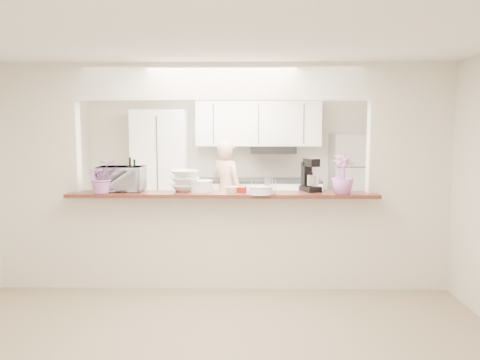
{
  "coord_description": "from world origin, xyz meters",
  "views": [
    {
      "loc": [
        0.29,
        -5.16,
        1.79
      ],
      "look_at": [
        0.19,
        0.3,
        1.19
      ],
      "focal_mm": 35.0,
      "sensor_mm": 36.0,
      "label": 1
    }
  ],
  "objects_px": {
    "toaster_oven": "(121,179)",
    "stand_mixer": "(310,177)",
    "person": "(227,191)",
    "refrigerator": "(354,185)"
  },
  "relations": [
    {
      "from": "toaster_oven",
      "to": "stand_mixer",
      "type": "bearing_deg",
      "value": 0.07
    },
    {
      "from": "stand_mixer",
      "to": "person",
      "type": "distance_m",
      "value": 2.51
    },
    {
      "from": "stand_mixer",
      "to": "toaster_oven",
      "type": "bearing_deg",
      "value": -179.68
    },
    {
      "from": "toaster_oven",
      "to": "stand_mixer",
      "type": "relative_size",
      "value": 1.35
    },
    {
      "from": "refrigerator",
      "to": "person",
      "type": "bearing_deg",
      "value": -170.61
    },
    {
      "from": "person",
      "to": "toaster_oven",
      "type": "bearing_deg",
      "value": 103.18
    },
    {
      "from": "refrigerator",
      "to": "toaster_oven",
      "type": "bearing_deg",
      "value": -140.91
    },
    {
      "from": "toaster_oven",
      "to": "person",
      "type": "relative_size",
      "value": 0.32
    },
    {
      "from": "refrigerator",
      "to": "toaster_oven",
      "type": "distance_m",
      "value": 4.14
    },
    {
      "from": "refrigerator",
      "to": "person",
      "type": "xyz_separation_m",
      "value": [
        -2.12,
        -0.35,
        -0.05
      ]
    }
  ]
}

